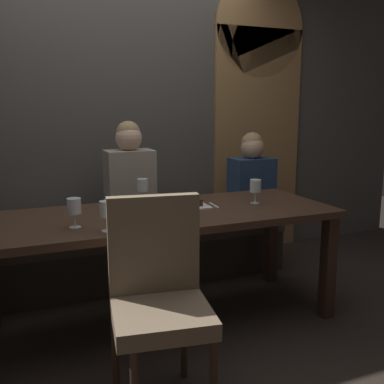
{
  "coord_description": "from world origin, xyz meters",
  "views": [
    {
      "loc": [
        -0.87,
        -2.6,
        1.4
      ],
      "look_at": [
        0.23,
        0.06,
        0.84
      ],
      "focal_mm": 41.89,
      "sensor_mm": 36.0,
      "label": 1
    }
  ],
  "objects_px": {
    "dining_table": "(163,225)",
    "wine_glass_near_left": "(107,211)",
    "banquette_bench": "(135,256)",
    "wine_glass_far_left": "(255,187)",
    "chair_near_side": "(158,288)",
    "fork_on_table": "(214,205)",
    "diner_bearded": "(252,177)",
    "wine_glass_end_left": "(143,186)",
    "dessert_plate": "(195,205)",
    "diner_redhead": "(130,179)",
    "wine_glass_near_right": "(74,208)"
  },
  "relations": [
    {
      "from": "wine_glass_end_left",
      "to": "fork_on_table",
      "type": "height_order",
      "value": "wine_glass_end_left"
    },
    {
      "from": "diner_redhead",
      "to": "wine_glass_near_right",
      "type": "bearing_deg",
      "value": -121.76
    },
    {
      "from": "wine_glass_end_left",
      "to": "wine_glass_near_right",
      "type": "bearing_deg",
      "value": -137.12
    },
    {
      "from": "wine_glass_near_right",
      "to": "wine_glass_near_left",
      "type": "bearing_deg",
      "value": -42.79
    },
    {
      "from": "diner_redhead",
      "to": "wine_glass_near_right",
      "type": "distance_m",
      "value": 1.01
    },
    {
      "from": "banquette_bench",
      "to": "chair_near_side",
      "type": "height_order",
      "value": "chair_near_side"
    },
    {
      "from": "diner_bearded",
      "to": "wine_glass_near_left",
      "type": "relative_size",
      "value": 4.42
    },
    {
      "from": "diner_bearded",
      "to": "fork_on_table",
      "type": "xyz_separation_m",
      "value": [
        -0.67,
        -0.68,
        -0.05
      ]
    },
    {
      "from": "diner_redhead",
      "to": "diner_bearded",
      "type": "distance_m",
      "value": 1.08
    },
    {
      "from": "fork_on_table",
      "to": "banquette_bench",
      "type": "bearing_deg",
      "value": 124.76
    },
    {
      "from": "wine_glass_end_left",
      "to": "banquette_bench",
      "type": "bearing_deg",
      "value": 85.19
    },
    {
      "from": "fork_on_table",
      "to": "dessert_plate",
      "type": "bearing_deg",
      "value": -179.22
    },
    {
      "from": "dessert_plate",
      "to": "diner_redhead",
      "type": "bearing_deg",
      "value": 112.08
    },
    {
      "from": "dessert_plate",
      "to": "fork_on_table",
      "type": "height_order",
      "value": "dessert_plate"
    },
    {
      "from": "wine_glass_near_right",
      "to": "wine_glass_end_left",
      "type": "bearing_deg",
      "value": 42.88
    },
    {
      "from": "banquette_bench",
      "to": "wine_glass_near_right",
      "type": "bearing_deg",
      "value": -122.91
    },
    {
      "from": "chair_near_side",
      "to": "diner_bearded",
      "type": "distance_m",
      "value": 1.96
    },
    {
      "from": "chair_near_side",
      "to": "fork_on_table",
      "type": "distance_m",
      "value": 1.01
    },
    {
      "from": "dining_table",
      "to": "dessert_plate",
      "type": "height_order",
      "value": "dessert_plate"
    },
    {
      "from": "diner_redhead",
      "to": "diner_bearded",
      "type": "relative_size",
      "value": 1.15
    },
    {
      "from": "chair_near_side",
      "to": "diner_redhead",
      "type": "xyz_separation_m",
      "value": [
        0.24,
        1.42,
        0.29
      ]
    },
    {
      "from": "diner_redhead",
      "to": "wine_glass_near_right",
      "type": "xyz_separation_m",
      "value": [
        -0.53,
        -0.86,
        0.01
      ]
    },
    {
      "from": "dining_table",
      "to": "banquette_bench",
      "type": "bearing_deg",
      "value": 90.0
    },
    {
      "from": "banquette_bench",
      "to": "diner_bearded",
      "type": "bearing_deg",
      "value": 0.69
    },
    {
      "from": "wine_glass_near_right",
      "to": "wine_glass_near_left",
      "type": "height_order",
      "value": "same"
    },
    {
      "from": "diner_redhead",
      "to": "wine_glass_end_left",
      "type": "distance_m",
      "value": 0.37
    },
    {
      "from": "wine_glass_near_left",
      "to": "diner_redhead",
      "type": "bearing_deg",
      "value": 68.96
    },
    {
      "from": "dining_table",
      "to": "banquette_bench",
      "type": "distance_m",
      "value": 0.82
    },
    {
      "from": "wine_glass_near_left",
      "to": "dessert_plate",
      "type": "distance_m",
      "value": 0.74
    },
    {
      "from": "diner_bearded",
      "to": "dessert_plate",
      "type": "distance_m",
      "value": 1.05
    },
    {
      "from": "chair_near_side",
      "to": "dessert_plate",
      "type": "height_order",
      "value": "chair_near_side"
    },
    {
      "from": "dining_table",
      "to": "diner_bearded",
      "type": "bearing_deg",
      "value": 34.18
    },
    {
      "from": "banquette_bench",
      "to": "wine_glass_far_left",
      "type": "relative_size",
      "value": 15.24
    },
    {
      "from": "dessert_plate",
      "to": "banquette_bench",
      "type": "bearing_deg",
      "value": 110.11
    },
    {
      "from": "wine_glass_end_left",
      "to": "wine_glass_far_left",
      "type": "xyz_separation_m",
      "value": [
        0.7,
        -0.32,
        -0.0
      ]
    },
    {
      "from": "wine_glass_end_left",
      "to": "wine_glass_near_left",
      "type": "distance_m",
      "value": 0.73
    },
    {
      "from": "wine_glass_end_left",
      "to": "wine_glass_far_left",
      "type": "bearing_deg",
      "value": -24.85
    },
    {
      "from": "wine_glass_end_left",
      "to": "fork_on_table",
      "type": "relative_size",
      "value": 0.96
    },
    {
      "from": "diner_bearded",
      "to": "fork_on_table",
      "type": "height_order",
      "value": "diner_bearded"
    },
    {
      "from": "dining_table",
      "to": "wine_glass_near_left",
      "type": "height_order",
      "value": "wine_glass_near_left"
    },
    {
      "from": "dining_table",
      "to": "wine_glass_near_left",
      "type": "bearing_deg",
      "value": -143.6
    },
    {
      "from": "diner_bearded",
      "to": "wine_glass_near_left",
      "type": "xyz_separation_m",
      "value": [
        -1.46,
        -1.02,
        0.06
      ]
    },
    {
      "from": "diner_redhead",
      "to": "wine_glass_end_left",
      "type": "bearing_deg",
      "value": -90.97
    },
    {
      "from": "diner_bearded",
      "to": "fork_on_table",
      "type": "bearing_deg",
      "value": -134.9
    },
    {
      "from": "wine_glass_near_left",
      "to": "wine_glass_end_left",
      "type": "bearing_deg",
      "value": 58.92
    },
    {
      "from": "banquette_bench",
      "to": "dining_table",
      "type": "bearing_deg",
      "value": -90.0
    },
    {
      "from": "dining_table",
      "to": "wine_glass_near_left",
      "type": "xyz_separation_m",
      "value": [
        -0.41,
        -0.3,
        0.2
      ]
    },
    {
      "from": "dining_table",
      "to": "wine_glass_end_left",
      "type": "distance_m",
      "value": 0.39
    },
    {
      "from": "banquette_bench",
      "to": "wine_glass_end_left",
      "type": "xyz_separation_m",
      "value": [
        -0.03,
        -0.37,
        0.63
      ]
    },
    {
      "from": "banquette_bench",
      "to": "diner_bearded",
      "type": "distance_m",
      "value": 1.19
    }
  ]
}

